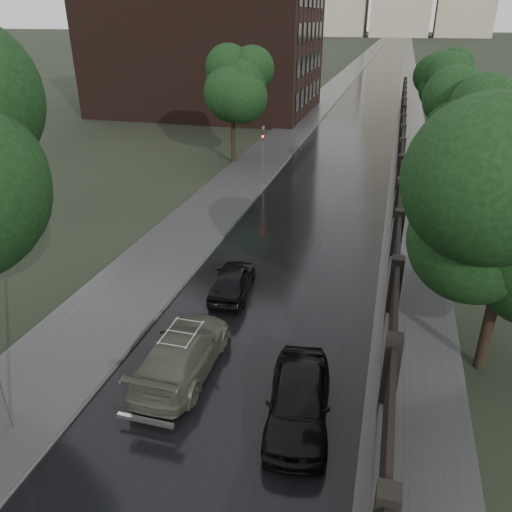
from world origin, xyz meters
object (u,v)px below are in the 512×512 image
object	(u,v)px
tree_left_far	(232,93)
hatchback_left	(232,280)
tree_right_a	(512,228)
volga_sedan	(183,352)
tree_right_b	(464,130)
tree_right_c	(443,88)
car_right_near	(299,399)
traffic_light	(263,150)

from	to	relation	value
tree_left_far	hatchback_left	bearing A→B (deg)	-72.43
tree_right_a	volga_sedan	world-z (taller)	tree_right_a
tree_left_far	tree_right_b	world-z (taller)	tree_left_far
tree_right_b	volga_sedan	bearing A→B (deg)	-119.03
tree_left_far	tree_right_c	world-z (taller)	tree_left_far
tree_right_a	car_right_near	bearing A→B (deg)	-143.37
tree_right_a	traffic_light	distance (m)	20.85
hatchback_left	tree_left_far	bearing A→B (deg)	-78.12
tree_right_a	tree_left_far	bearing A→B (deg)	125.17
tree_right_a	hatchback_left	size ratio (longest dim) A/B	1.88
tree_right_b	volga_sedan	distance (m)	19.63
tree_right_b	tree_right_c	bearing A→B (deg)	90.00
tree_right_c	volga_sedan	world-z (taller)	tree_right_c
tree_right_a	tree_right_b	size ratio (longest dim) A/B	1.00
tree_right_b	traffic_light	xyz separation A→B (m)	(-11.80, 2.99, -2.55)
tree_right_a	hatchback_left	world-z (taller)	tree_right_a
hatchback_left	tree_right_a	bearing A→B (deg)	159.74
tree_right_c	volga_sedan	distance (m)	36.23
car_right_near	traffic_light	bearing A→B (deg)	100.31
tree_right_a	tree_right_b	bearing A→B (deg)	90.00
tree_left_far	tree_right_a	world-z (taller)	tree_left_far
car_right_near	tree_right_b	bearing A→B (deg)	66.60
tree_right_a	traffic_light	xyz separation A→B (m)	(-11.80, 16.99, -2.55)
tree_right_b	hatchback_left	size ratio (longest dim) A/B	1.88
tree_right_b	tree_right_c	xyz separation A→B (m)	(0.00, 18.00, 0.00)
tree_right_a	car_right_near	size ratio (longest dim) A/B	1.62
tree_right_a	tree_right_c	bearing A→B (deg)	90.00
traffic_light	car_right_near	bearing A→B (deg)	-72.74
volga_sedan	tree_left_far	bearing A→B (deg)	-76.56
tree_right_c	hatchback_left	world-z (taller)	tree_right_c
tree_right_a	tree_right_c	size ratio (longest dim) A/B	1.00
tree_right_c	hatchback_left	distance (m)	31.31
tree_right_b	tree_right_c	world-z (taller)	same
hatchback_left	car_right_near	world-z (taller)	car_right_near
car_right_near	hatchback_left	bearing A→B (deg)	115.27
volga_sedan	car_right_near	world-z (taller)	car_right_near
tree_right_b	volga_sedan	size ratio (longest dim) A/B	1.41
tree_right_b	hatchback_left	world-z (taller)	tree_right_b
traffic_light	car_right_near	xyz separation A→B (m)	(6.50, -20.93, -1.66)
tree_right_b	traffic_light	size ratio (longest dim) A/B	1.75
tree_left_far	tree_right_b	xyz separation A→B (m)	(15.50, -8.00, -0.29)
tree_left_far	traffic_light	xyz separation A→B (m)	(3.70, -5.01, -2.84)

